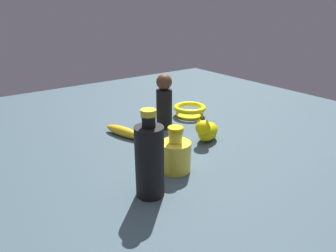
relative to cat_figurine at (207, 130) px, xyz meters
name	(u,v)px	position (x,y,z in m)	size (l,w,h in m)	color
ground	(168,141)	(0.08, 0.11, -0.04)	(2.00, 2.00, 0.00)	#384C56
cat_figurine	(207,130)	(0.00, 0.00, 0.00)	(0.10, 0.14, 0.10)	yellow
banana	(124,132)	(0.22, 0.22, -0.02)	(0.18, 0.04, 0.04)	gold
bottle_short	(175,154)	(-0.10, 0.22, 0.01)	(0.09, 0.09, 0.14)	yellow
person_figure_adult	(164,102)	(0.20, 0.05, 0.07)	(0.08, 0.08, 0.22)	black
bowl	(190,110)	(0.25, -0.13, -0.01)	(0.14, 0.14, 0.05)	gold
nail_polish_jar	(177,144)	(0.01, 0.13, -0.02)	(0.04, 0.04, 0.04)	brown
bottle_tall	(150,160)	(-0.17, 0.35, 0.06)	(0.07, 0.07, 0.23)	black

